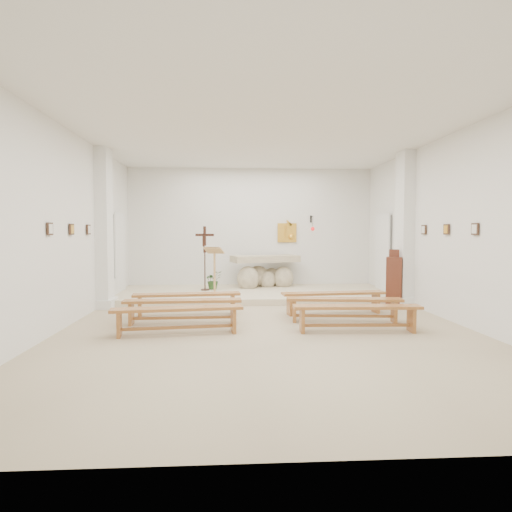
{
  "coord_description": "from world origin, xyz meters",
  "views": [
    {
      "loc": [
        -0.66,
        -8.19,
        1.67
      ],
      "look_at": [
        -0.06,
        1.6,
        1.15
      ],
      "focal_mm": 32.0,
      "sensor_mm": 36.0,
      "label": 1
    }
  ],
  "objects": [
    {
      "name": "pilaster_right",
      "position": [
        3.37,
        2.0,
        1.75
      ],
      "size": [
        0.26,
        0.55,
        3.5
      ],
      "primitive_type": "cube",
      "color": "white",
      "rests_on": "ground"
    },
    {
      "name": "wall_back",
      "position": [
        0.0,
        4.99,
        1.75
      ],
      "size": [
        7.0,
        0.02,
        3.5
      ],
      "primitive_type": "cube",
      "color": "silver",
      "rests_on": "ground"
    },
    {
      "name": "bench_left_second",
      "position": [
        -1.48,
        0.07,
        0.34
      ],
      "size": [
        2.13,
        0.4,
        0.45
      ],
      "rotation": [
        0.0,
        0.0,
        0.03
      ],
      "color": "#A96431",
      "rests_on": "ground"
    },
    {
      "name": "bench_left_front",
      "position": [
        -1.48,
        0.92,
        0.34
      ],
      "size": [
        2.14,
        0.55,
        0.45
      ],
      "rotation": [
        0.0,
        0.0,
        0.1
      ],
      "color": "#A96431",
      "rests_on": "ground"
    },
    {
      "name": "gold_wall_relief",
      "position": [
        1.05,
        4.96,
        1.65
      ],
      "size": [
        0.55,
        0.04,
        0.55
      ],
      "primitive_type": "cube",
      "color": "gold",
      "rests_on": "wall_back"
    },
    {
      "name": "ceiling",
      "position": [
        0.0,
        0.0,
        3.49
      ],
      "size": [
        7.0,
        10.0,
        0.02
      ],
      "primitive_type": "cube",
      "color": "silver",
      "rests_on": "wall_back"
    },
    {
      "name": "bench_right_front",
      "position": [
        1.48,
        0.92,
        0.34
      ],
      "size": [
        2.14,
        0.54,
        0.45
      ],
      "rotation": [
        0.0,
        0.0,
        0.1
      ],
      "color": "#A96431",
      "rests_on": "ground"
    },
    {
      "name": "station_frame_left_rear",
      "position": [
        -3.47,
        1.2,
        1.72
      ],
      "size": [
        0.03,
        0.2,
        0.2
      ],
      "primitive_type": "cube",
      "color": "#3C261A",
      "rests_on": "wall_left"
    },
    {
      "name": "bench_left_third",
      "position": [
        -1.48,
        -0.78,
        0.34
      ],
      "size": [
        2.15,
        0.59,
        0.45
      ],
      "rotation": [
        0.0,
        0.0,
        0.12
      ],
      "color": "#A96431",
      "rests_on": "ground"
    },
    {
      "name": "sanctuary_lamp",
      "position": [
        1.75,
        4.71,
        1.81
      ],
      "size": [
        0.11,
        0.36,
        0.44
      ],
      "color": "black",
      "rests_on": "wall_back"
    },
    {
      "name": "station_frame_left_front",
      "position": [
        -3.47,
        -0.8,
        1.72
      ],
      "size": [
        0.03,
        0.2,
        0.2
      ],
      "primitive_type": "cube",
      "color": "#3C261A",
      "rests_on": "wall_left"
    },
    {
      "name": "bench_right_second",
      "position": [
        1.48,
        0.07,
        0.34
      ],
      "size": [
        2.15,
        0.58,
        0.45
      ],
      "rotation": [
        0.0,
        0.0,
        -0.12
      ],
      "color": "#A96431",
      "rests_on": "ground"
    },
    {
      "name": "sanctuary_platform",
      "position": [
        0.0,
        3.5,
        0.07
      ],
      "size": [
        6.98,
        3.0,
        0.15
      ],
      "primitive_type": "cube",
      "color": "beige",
      "rests_on": "ground"
    },
    {
      "name": "donation_pedestal",
      "position": [
        3.1,
        1.9,
        0.56
      ],
      "size": [
        0.44,
        0.44,
        1.28
      ],
      "rotation": [
        0.0,
        0.0,
        -0.36
      ],
      "color": "#5F261B",
      "rests_on": "ground"
    },
    {
      "name": "ground",
      "position": [
        0.0,
        0.0,
        0.0
      ],
      "size": [
        7.0,
        10.0,
        0.0
      ],
      "primitive_type": "cube",
      "color": "#C4B38D",
      "rests_on": "ground"
    },
    {
      "name": "radiator_right",
      "position": [
        3.43,
        2.7,
        0.27
      ],
      "size": [
        0.1,
        0.85,
        0.52
      ],
      "primitive_type": "cube",
      "color": "silver",
      "rests_on": "ground"
    },
    {
      "name": "lectern",
      "position": [
        -0.99,
        2.82,
        0.74
      ],
      "size": [
        0.51,
        0.46,
        1.19
      ],
      "rotation": [
        0.0,
        0.0,
        -0.33
      ],
      "color": "tan",
      "rests_on": "sanctuary_platform"
    },
    {
      "name": "altar",
      "position": [
        0.34,
        4.39,
        0.52
      ],
      "size": [
        1.97,
        1.2,
        0.95
      ],
      "rotation": [
        0.0,
        0.0,
        0.28
      ],
      "color": "beige",
      "rests_on": "sanctuary_platform"
    },
    {
      "name": "wall_left",
      "position": [
        -3.49,
        0.0,
        1.75
      ],
      "size": [
        0.02,
        10.0,
        3.5
      ],
      "primitive_type": "cube",
      "color": "silver",
      "rests_on": "ground"
    },
    {
      "name": "station_frame_right_mid",
      "position": [
        3.47,
        0.2,
        1.72
      ],
      "size": [
        0.03,
        0.2,
        0.2
      ],
      "primitive_type": "cube",
      "color": "#3C261A",
      "rests_on": "wall_right"
    },
    {
      "name": "pilaster_left",
      "position": [
        -3.37,
        2.0,
        1.75
      ],
      "size": [
        0.26,
        0.55,
        3.5
      ],
      "primitive_type": "cube",
      "color": "white",
      "rests_on": "ground"
    },
    {
      "name": "station_frame_right_rear",
      "position": [
        3.47,
        1.2,
        1.72
      ],
      "size": [
        0.03,
        0.2,
        0.2
      ],
      "primitive_type": "cube",
      "color": "#3C261A",
      "rests_on": "wall_right"
    },
    {
      "name": "bench_right_third",
      "position": [
        1.48,
        -0.78,
        0.34
      ],
      "size": [
        2.13,
        0.43,
        0.45
      ],
      "rotation": [
        0.0,
        0.0,
        -0.04
      ],
      "color": "#A96431",
      "rests_on": "ground"
    },
    {
      "name": "radiator_left",
      "position": [
        -3.43,
        2.7,
        0.27
      ],
      "size": [
        0.1,
        0.85,
        0.52
      ],
      "primitive_type": "cube",
      "color": "silver",
      "rests_on": "ground"
    },
    {
      "name": "wall_right",
      "position": [
        3.49,
        0.0,
        1.75
      ],
      "size": [
        0.02,
        10.0,
        3.5
      ],
      "primitive_type": "cube",
      "color": "silver",
      "rests_on": "ground"
    },
    {
      "name": "potted_plant",
      "position": [
        -1.06,
        3.94,
        0.39
      ],
      "size": [
        0.56,
        0.54,
        0.49
      ],
      "primitive_type": "imported",
      "rotation": [
        0.0,
        0.0,
        0.49
      ],
      "color": "#2A4F1F",
      "rests_on": "sanctuary_platform"
    },
    {
      "name": "crucifix_stand",
      "position": [
        -1.27,
        3.71,
        1.11
      ],
      "size": [
        0.49,
        0.22,
        1.67
      ],
      "rotation": [
        0.0,
        0.0,
        -0.33
      ],
      "color": "#371B11",
      "rests_on": "sanctuary_platform"
    },
    {
      "name": "station_frame_left_mid",
      "position": [
        -3.47,
        0.2,
        1.72
      ],
      "size": [
        0.03,
        0.2,
        0.2
      ],
      "primitive_type": "cube",
      "color": "#3C261A",
      "rests_on": "wall_left"
    },
    {
      "name": "station_frame_right_front",
      "position": [
        3.47,
        -0.8,
        1.72
      ],
      "size": [
        0.03,
        0.2,
        0.2
      ],
      "primitive_type": "cube",
      "color": "#3C261A",
      "rests_on": "wall_right"
    }
  ]
}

